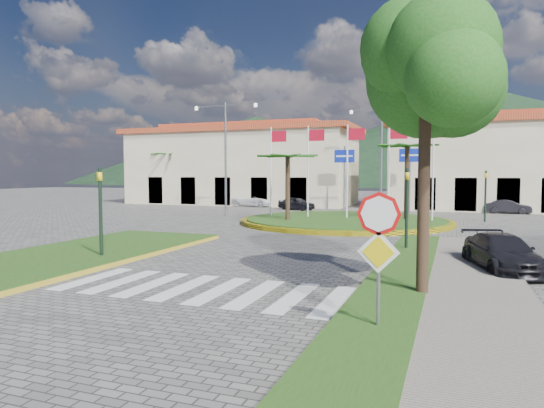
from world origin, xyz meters
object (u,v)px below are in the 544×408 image
(stop_sign, at_px, (379,239))
(deciduous_tree, at_px, (426,79))
(white_van, at_px, (254,200))
(car_dark_b, at_px, (509,207))
(roundabout_island, at_px, (345,220))
(car_dark_a, at_px, (296,203))
(car_side_right, at_px, (502,253))

(stop_sign, relative_size, deciduous_tree, 0.39)
(white_van, xyz_separation_m, car_dark_b, (21.14, -0.61, -0.05))
(roundabout_island, relative_size, white_van, 3.06)
(white_van, relative_size, car_dark_a, 1.29)
(car_dark_a, relative_size, car_side_right, 0.83)
(deciduous_tree, xyz_separation_m, white_van, (-16.58, 29.15, -4.60))
(white_van, bearing_deg, car_side_right, -136.51)
(white_van, distance_m, car_side_right, 31.08)
(car_dark_b, bearing_deg, stop_sign, 178.54)
(car_side_right, bearing_deg, car_dark_b, 68.28)
(stop_sign, height_order, car_dark_a, stop_sign)
(car_dark_b, bearing_deg, deciduous_tree, 178.74)
(roundabout_island, bearing_deg, white_van, 132.36)
(deciduous_tree, distance_m, white_van, 33.85)
(white_van, relative_size, car_side_right, 1.07)
(roundabout_island, distance_m, stop_sign, 20.69)
(roundabout_island, xyz_separation_m, car_dark_b, (10.05, 11.54, 0.36))
(stop_sign, distance_m, car_dark_a, 31.59)
(car_dark_a, distance_m, car_dark_b, 16.34)
(white_van, height_order, car_dark_a, white_van)
(deciduous_tree, height_order, car_dark_b, deciduous_tree)
(deciduous_tree, xyz_separation_m, car_side_right, (2.09, 4.31, -4.61))
(car_dark_b, relative_size, car_side_right, 0.82)
(deciduous_tree, bearing_deg, white_van, 119.63)
(roundabout_island, xyz_separation_m, car_dark_a, (-6.16, 9.53, 0.38))
(roundabout_island, relative_size, car_side_right, 3.27)
(stop_sign, distance_m, white_van, 35.96)
(white_van, distance_m, car_dark_a, 5.58)
(roundabout_island, bearing_deg, stop_sign, -76.27)
(deciduous_tree, height_order, white_van, deciduous_tree)
(roundabout_island, height_order, stop_sign, roundabout_island)
(roundabout_island, distance_m, car_dark_a, 11.35)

